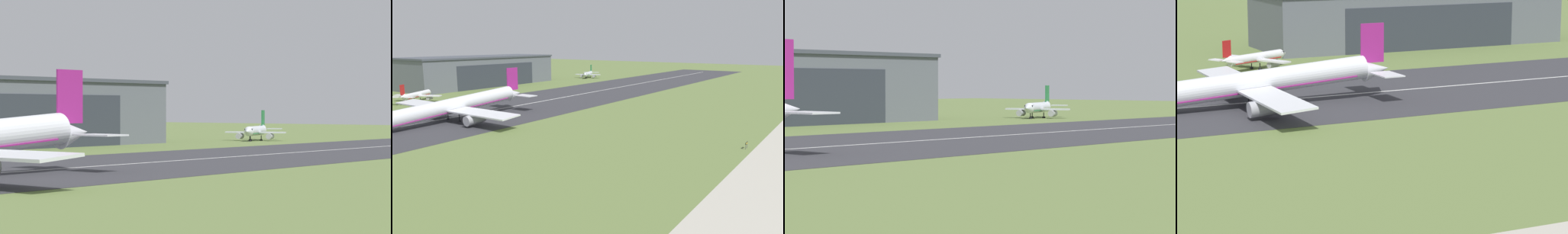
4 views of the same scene
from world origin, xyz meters
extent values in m
plane|color=olive|center=(0.00, 60.35, 0.00)|extent=(702.41, 702.41, 0.00)
cube|color=#333338|center=(0.00, 120.69, 0.03)|extent=(462.41, 51.98, 0.06)
cube|color=silver|center=(0.00, 120.69, 0.07)|extent=(416.17, 0.70, 0.01)
cube|color=slate|center=(32.87, 192.10, 7.92)|extent=(89.83, 30.06, 15.84)
cube|color=#424751|center=(32.87, 192.10, 16.29)|extent=(90.83, 31.06, 0.90)
cube|color=#2D333D|center=(32.87, 177.02, 6.34)|extent=(53.90, 0.12, 12.67)
cylinder|color=silver|center=(-40.09, 115.87, 4.81)|extent=(46.65, 5.05, 7.94)
cone|color=silver|center=(-14.04, 116.05, 5.66)|extent=(6.00, 4.31, 4.65)
cube|color=#991E7A|center=(-40.09, 115.87, 3.51)|extent=(41.71, 4.78, 3.09)
cube|color=silver|center=(-41.11, 130.20, 3.98)|extent=(6.94, 23.99, 0.87)
cylinder|color=#A8A8B2|center=(-42.45, 128.28, 2.26)|extent=(6.37, 2.98, 3.36)
cube|color=silver|center=(-40.92, 101.52, 3.98)|extent=(6.94, 23.99, 0.87)
cylinder|color=#A8A8B2|center=(-42.29, 103.43, 2.26)|extent=(6.37, 2.98, 3.36)
cube|color=#991E7A|center=(-14.90, 116.04, 11.21)|extent=(5.16, 0.31, 8.06)
cube|color=silver|center=(-14.54, 122.04, 5.52)|extent=(4.56, 7.28, 0.24)
cube|color=silver|center=(-14.46, 110.05, 5.52)|extent=(4.56, 7.28, 0.24)
cylinder|color=black|center=(-40.54, 118.71, 1.22)|extent=(0.24, 0.24, 2.44)
cylinder|color=black|center=(-40.54, 118.71, 0.22)|extent=(0.84, 0.84, 0.44)
cylinder|color=black|center=(-40.50, 113.02, 1.22)|extent=(0.24, 0.24, 2.44)
cylinder|color=black|center=(-40.50, 113.02, 0.22)|extent=(0.84, 0.84, 0.44)
cylinder|color=silver|center=(107.24, 168.42, 2.89)|extent=(15.01, 7.79, 2.69)
cone|color=silver|center=(99.07, 165.35, 2.89)|extent=(3.21, 3.37, 2.69)
cone|color=silver|center=(115.78, 171.62, 3.38)|extent=(3.87, 3.40, 2.42)
cube|color=black|center=(100.32, 165.82, 3.43)|extent=(1.83, 2.52, 0.44)
cube|color=#1E7238|center=(107.24, 168.42, 2.15)|extent=(13.56, 7.14, 0.20)
cube|color=silver|center=(105.18, 173.05, 2.42)|extent=(4.93, 7.84, 0.40)
cylinder|color=#A8A8B2|center=(104.93, 172.32, 1.34)|extent=(3.86, 2.79, 1.67)
cube|color=silver|center=(108.73, 163.57, 2.42)|extent=(4.93, 7.84, 0.40)
cylinder|color=#A8A8B2|center=(108.06, 163.95, 1.34)|extent=(3.86, 2.79, 1.67)
cube|color=#1E7238|center=(115.33, 171.45, 6.52)|extent=(2.84, 1.29, 4.57)
cube|color=silver|center=(114.51, 174.77, 3.29)|extent=(3.84, 4.75, 0.24)
cube|color=silver|center=(116.90, 168.40, 3.29)|extent=(3.84, 4.75, 0.24)
cylinder|color=black|center=(101.33, 166.20, 0.77)|extent=(0.24, 0.24, 1.55)
cylinder|color=black|center=(101.33, 166.20, 0.22)|extent=(0.84, 0.84, 0.44)
cylinder|color=black|center=(106.86, 170.00, 0.77)|extent=(0.24, 0.24, 1.55)
cylinder|color=black|center=(106.86, 170.00, 0.22)|extent=(0.84, 0.84, 0.44)
cylinder|color=black|center=(107.99, 166.98, 0.77)|extent=(0.24, 0.24, 1.55)
cylinder|color=black|center=(107.99, 166.98, 0.22)|extent=(0.84, 0.84, 0.44)
cylinder|color=white|center=(-24.41, 162.66, 2.91)|extent=(16.74, 10.45, 2.36)
cone|color=white|center=(-15.67, 167.35, 2.91)|extent=(2.99, 3.08, 2.36)
cone|color=white|center=(-33.47, 157.80, 3.33)|extent=(3.50, 3.21, 2.12)
cube|color=black|center=(-16.70, 166.80, 3.38)|extent=(1.92, 2.29, 0.44)
cube|color=red|center=(-24.41, 162.66, 2.26)|extent=(15.12, 9.51, 0.20)
cube|color=white|center=(-21.47, 157.91, 2.49)|extent=(6.55, 9.03, 0.40)
cylinder|color=#A8A8B2|center=(-21.32, 158.79, 1.51)|extent=(3.40, 2.74, 1.46)
cube|color=white|center=(-26.74, 167.74, 2.49)|extent=(6.55, 9.03, 0.40)
cylinder|color=#A8A8B2|center=(-25.92, 167.38, 1.51)|extent=(3.40, 2.74, 1.46)
cube|color=red|center=(-33.10, 158.00, 6.09)|extent=(2.40, 1.46, 4.01)
cube|color=white|center=(-32.04, 155.18, 3.26)|extent=(3.69, 4.24, 0.24)
cube|color=white|center=(-34.86, 160.45, 3.26)|extent=(3.69, 4.24, 0.24)
cylinder|color=black|center=(-17.66, 166.28, 0.86)|extent=(0.24, 0.24, 1.73)
cylinder|color=black|center=(-17.66, 166.28, 0.22)|extent=(0.84, 0.84, 0.44)
cylinder|color=black|center=(-23.87, 161.34, 0.86)|extent=(0.24, 0.24, 1.73)
cylinder|color=black|center=(-23.87, 161.34, 0.22)|extent=(0.84, 0.84, 0.44)
cylinder|color=black|center=(-25.21, 163.84, 0.86)|extent=(0.24, 0.24, 1.73)
cylinder|color=black|center=(-25.21, 163.84, 0.22)|extent=(0.84, 0.84, 0.44)
cylinder|color=#4C4C51|center=(-22.35, 33.18, 0.54)|extent=(0.10, 0.10, 1.08)
cylinder|color=#4C4C51|center=(-21.11, 33.18, 0.54)|extent=(0.10, 0.10, 1.08)
cube|color=black|center=(-21.73, 33.18, 1.32)|extent=(1.77, 0.12, 0.48)
cube|color=yellow|center=(-21.73, 33.12, 1.32)|extent=(1.34, 0.02, 0.29)
camera|label=1|loc=(-110.51, 14.31, 9.52)|focal=85.00mm
camera|label=2|loc=(-111.77, 14.31, 23.82)|focal=35.00mm
camera|label=3|loc=(-88.30, 14.31, 9.25)|focal=85.00mm
camera|label=4|loc=(-95.01, -53.01, 34.11)|focal=85.00mm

